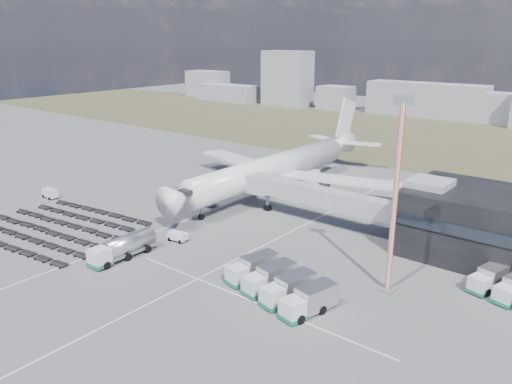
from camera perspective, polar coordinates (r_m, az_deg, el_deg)
The scene contains 15 objects.
ground at distance 85.35m, azimuth -10.48°, elevation -4.77°, with size 420.00×420.00×0.00m, color #565659.
grass_strip at distance 174.97m, azimuth 17.84°, elevation 6.00°, with size 420.00×90.00×0.01m, color #4C452E.
lane_markings at distance 80.67m, azimuth -4.27°, elevation -5.83°, with size 47.12×110.00×0.01m.
terminal at distance 80.51m, azimuth 27.26°, elevation -3.83°, with size 30.40×16.40×11.00m.
jet_bridge at distance 88.40m, azimuth 6.30°, elevation -0.32°, with size 30.30×3.80×7.05m.
airliner at distance 106.45m, azimuth 2.57°, elevation 2.93°, with size 51.59×64.53×17.62m.
skyline at distance 211.96m, azimuth 23.83°, elevation 9.27°, with size 298.36×25.15×25.76m.
fuel_tanker at distance 77.12m, azimuth -14.97°, elevation -6.12°, with size 2.84×10.82×3.50m.
pushback_tug at distance 82.00m, azimuth -8.91°, elevation -5.08°, with size 3.09×1.74×1.41m, color silver.
utility_van at distance 110.59m, azimuth -22.47°, elevation -0.15°, with size 3.71×1.68×2.03m, color silver.
catering_truck at distance 113.21m, azimuth 6.38°, elevation 1.62°, with size 3.54×5.93×2.54m.
service_trucks_near at distance 64.50m, azimuth 2.62°, elevation -10.39°, with size 15.08×10.56×3.04m.
uld_row at distance 101.03m, azimuth -7.04°, elevation -0.50°, with size 12.24×3.10×1.68m.
baggage_dollies at distance 92.69m, azimuth -21.97°, elevation -3.76°, with size 30.33×23.60×0.65m.
floodlight_mast at distance 63.61m, azimuth 15.61°, elevation -0.72°, with size 2.37×1.95×25.21m.
Camera 1 is at (60.72, -51.04, 31.51)m, focal length 35.00 mm.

